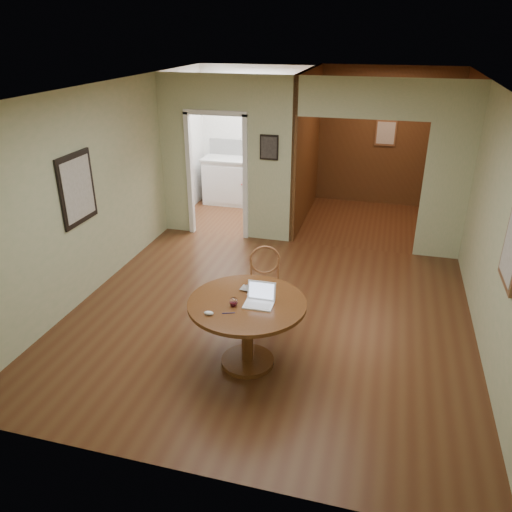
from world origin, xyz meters
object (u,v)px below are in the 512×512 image
(chair, at_px, (265,281))
(closed_laptop, at_px, (254,292))
(open_laptop, at_px, (260,298))
(dining_table, at_px, (247,318))

(chair, relative_size, closed_laptop, 3.06)
(open_laptop, height_order, closed_laptop, open_laptop)
(dining_table, xyz_separation_m, open_laptop, (0.13, 0.01, 0.26))
(dining_table, bearing_deg, open_laptop, 5.85)
(dining_table, bearing_deg, closed_laptop, 85.11)
(open_laptop, bearing_deg, chair, 99.75)
(open_laptop, bearing_deg, closed_laptop, 122.30)
(open_laptop, distance_m, closed_laptop, 0.22)
(dining_table, xyz_separation_m, closed_laptop, (0.02, 0.19, 0.21))
(dining_table, height_order, closed_laptop, closed_laptop)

